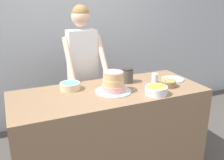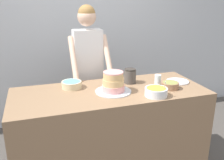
% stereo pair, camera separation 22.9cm
% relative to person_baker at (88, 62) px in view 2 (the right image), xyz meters
% --- Properties ---
extents(wall_back, '(10.00, 0.05, 2.60)m').
position_rel_person_baker_xyz_m(wall_back, '(0.07, 0.79, 0.23)').
color(wall_back, silver).
rests_on(wall_back, ground_plane).
extents(counter, '(1.84, 0.75, 0.93)m').
position_rel_person_baker_xyz_m(counter, '(0.07, -0.61, -0.60)').
color(counter, '#8C6B4C').
rests_on(counter, ground_plane).
extents(person_baker, '(0.44, 0.46, 1.70)m').
position_rel_person_baker_xyz_m(person_baker, '(0.00, 0.00, 0.00)').
color(person_baker, '#2D2D38').
rests_on(person_baker, ground_plane).
extents(cake, '(0.34, 0.34, 0.20)m').
position_rel_person_baker_xyz_m(cake, '(0.09, -0.65, -0.06)').
color(cake, silver).
rests_on(cake, counter).
extents(frosting_bowl_olive, '(0.17, 0.17, 0.06)m').
position_rel_person_baker_xyz_m(frosting_bowl_olive, '(0.64, -0.73, -0.11)').
color(frosting_bowl_olive, '#936B4C').
rests_on(frosting_bowl_olive, counter).
extents(frosting_bowl_orange, '(0.20, 0.20, 0.15)m').
position_rel_person_baker_xyz_m(frosting_bowl_orange, '(0.42, -0.86, -0.10)').
color(frosting_bowl_orange, white).
rests_on(frosting_bowl_orange, counter).
extents(frosting_bowl_blue, '(0.19, 0.19, 0.07)m').
position_rel_person_baker_xyz_m(frosting_bowl_blue, '(-0.26, -0.42, -0.10)').
color(frosting_bowl_blue, beige).
rests_on(frosting_bowl_blue, counter).
extents(drinking_glass, '(0.06, 0.06, 0.11)m').
position_rel_person_baker_xyz_m(drinking_glass, '(0.57, -0.61, -0.09)').
color(drinking_glass, silver).
rests_on(drinking_glass, counter).
extents(ceramic_plate, '(0.23, 0.23, 0.01)m').
position_rel_person_baker_xyz_m(ceramic_plate, '(0.82, -0.58, -0.13)').
color(ceramic_plate, silver).
rests_on(ceramic_plate, counter).
extents(stoneware_jar, '(0.12, 0.12, 0.15)m').
position_rel_person_baker_xyz_m(stoneware_jar, '(0.33, -0.46, -0.07)').
color(stoneware_jar, '#4C4742').
rests_on(stoneware_jar, counter).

